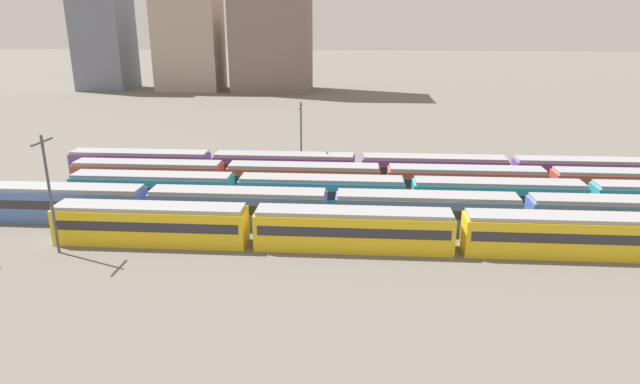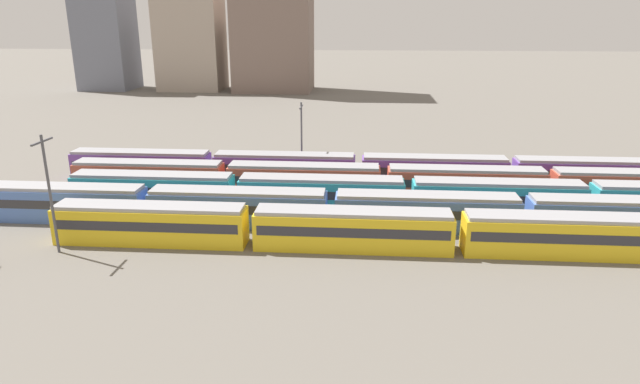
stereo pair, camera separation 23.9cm
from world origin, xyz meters
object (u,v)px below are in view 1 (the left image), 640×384
Objects in this scene: train_track_2 at (588,199)px; catenary_pole_0 at (49,190)px; train_track_4 at (358,169)px; catenary_pole_1 at (301,135)px; train_track_3 at (384,181)px; train_track_1 at (524,214)px; train_track_0 at (458,232)px.

train_track_2 is 53.07m from catenary_pole_0.
train_track_2 is at bearing -23.10° from train_track_4.
catenary_pole_1 is at bearing 156.91° from train_track_2.
train_track_2 is at bearing -13.68° from train_track_3.
train_track_4 is at bearing 136.25° from train_track_1.
catenary_pole_1 is at bearing 156.92° from train_track_4.
train_track_3 is at bearing 166.32° from train_track_2.
train_track_3 is 35.36m from catenary_pole_0.
train_track_0 and train_track_4 have the same top height.
catenary_pole_0 reaches higher than train_track_2.
train_track_1 is at bearing -38.09° from train_track_3.
train_track_3 is 14.02m from catenary_pole_1.
train_track_0 and train_track_1 have the same top height.
train_track_0 is 1.00× the size of train_track_4.
train_track_1 is 11.48× the size of catenary_pole_1.
train_track_4 is (-3.03, 5.20, 0.00)m from train_track_3.
train_track_3 is (-13.27, 10.40, 0.00)m from train_track_1.
train_track_1 is 44.07m from catenary_pole_0.
train_track_1 is 1.51× the size of train_track_3.
catenary_pole_0 is (-35.98, -2.89, 4.07)m from train_track_0.
catenary_pole_0 is at bearing -175.41° from train_track_0.
catenary_pole_1 is (-31.98, 13.64, 3.54)m from train_track_2.
train_track_3 is at bearing -59.77° from train_track_4.
train_track_1 is at bearing -43.75° from train_track_4.
train_track_2 is 10.39× the size of catenary_pole_0.
catenary_pole_0 reaches higher than catenary_pole_1.
catenary_pole_0 reaches higher than train_track_3.
train_track_2 is 11.48× the size of catenary_pole_1.
train_track_1 is 16.86m from train_track_3.
catenary_pole_1 is at bearing 141.75° from train_track_1.
catenary_pole_0 reaches higher than train_track_0.
train_track_4 is at bearing 120.23° from train_track_3.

